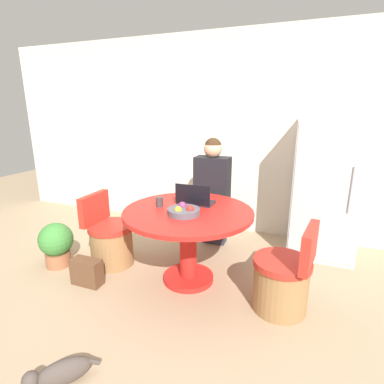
% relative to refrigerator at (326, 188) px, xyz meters
% --- Properties ---
extents(ground_plane, '(12.00, 12.00, 0.00)m').
position_rel_refrigerator_xyz_m(ground_plane, '(-1.27, -1.33, -0.79)').
color(ground_plane, '#9E8466').
extents(wall_back, '(7.00, 0.06, 2.60)m').
position_rel_refrigerator_xyz_m(wall_back, '(-1.27, 0.37, 0.51)').
color(wall_back, beige).
rests_on(wall_back, ground_plane).
extents(refrigerator, '(0.70, 0.66, 1.58)m').
position_rel_refrigerator_xyz_m(refrigerator, '(0.00, 0.00, 0.00)').
color(refrigerator, silver).
rests_on(refrigerator, ground_plane).
extents(dining_table, '(1.22, 1.22, 0.74)m').
position_rel_refrigerator_xyz_m(dining_table, '(-1.22, -1.12, -0.24)').
color(dining_table, red).
rests_on(dining_table, ground_plane).
extents(chair_left_side, '(0.48, 0.48, 0.78)m').
position_rel_refrigerator_xyz_m(chair_left_side, '(-2.14, -1.12, -0.52)').
color(chair_left_side, olive).
rests_on(chair_left_side, ground_plane).
extents(chair_right_side, '(0.49, 0.48, 0.78)m').
position_rel_refrigerator_xyz_m(chair_right_side, '(-0.32, -1.25, -0.52)').
color(chair_right_side, olive).
rests_on(chair_right_side, ground_plane).
extents(person_seated, '(0.40, 0.37, 1.34)m').
position_rel_refrigerator_xyz_m(person_seated, '(-1.24, -0.29, -0.05)').
color(person_seated, '#2D2D38').
rests_on(person_seated, ground_plane).
extents(laptop, '(0.36, 0.21, 0.21)m').
position_rel_refrigerator_xyz_m(laptop, '(-1.23, -0.93, -0.01)').
color(laptop, '#232328').
rests_on(laptop, dining_table).
extents(fruit_bowl, '(0.29, 0.29, 0.10)m').
position_rel_refrigerator_xyz_m(fruit_bowl, '(-1.22, -1.24, -0.02)').
color(fruit_bowl, '#4C4C56').
rests_on(fruit_bowl, dining_table).
extents(coffee_cup, '(0.07, 0.07, 0.09)m').
position_rel_refrigerator_xyz_m(coffee_cup, '(-1.52, -1.12, -0.01)').
color(coffee_cup, '#383333').
rests_on(coffee_cup, dining_table).
extents(cat, '(0.33, 0.36, 0.17)m').
position_rel_refrigerator_xyz_m(cat, '(-1.52, -2.50, -0.70)').
color(cat, '#473D38').
rests_on(cat, ground_plane).
extents(potted_plant, '(0.36, 0.36, 0.48)m').
position_rel_refrigerator_xyz_m(potted_plant, '(-2.65, -1.36, -0.53)').
color(potted_plant, '#935638').
rests_on(potted_plant, ground_plane).
extents(handbag, '(0.30, 0.14, 0.26)m').
position_rel_refrigerator_xyz_m(handbag, '(-2.11, -1.55, -0.66)').
color(handbag, brown).
rests_on(handbag, ground_plane).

